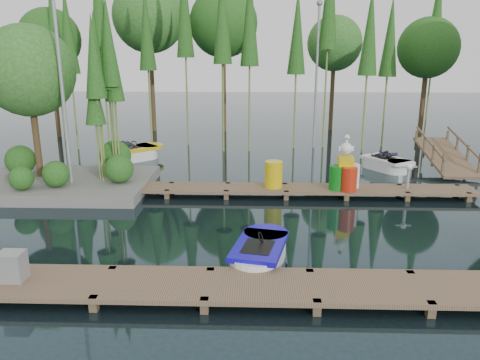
{
  "coord_description": "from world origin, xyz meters",
  "views": [
    {
      "loc": [
        0.94,
        -13.1,
        4.87
      ],
      "look_at": [
        0.5,
        0.5,
        1.1
      ],
      "focal_mm": 35.0,
      "sensor_mm": 36.0,
      "label": 1
    }
  ],
  "objects_px": {
    "yellow_barrel": "(274,174)",
    "drum_cluster": "(346,173)",
    "boat_yellow_far": "(132,153)",
    "boat_blue": "(260,254)",
    "island": "(50,100)",
    "utility_cabinet": "(12,266)"
  },
  "relations": [
    {
      "from": "boat_blue",
      "to": "utility_cabinet",
      "type": "relative_size",
      "value": 4.26
    },
    {
      "from": "utility_cabinet",
      "to": "yellow_barrel",
      "type": "height_order",
      "value": "yellow_barrel"
    },
    {
      "from": "island",
      "to": "yellow_barrel",
      "type": "xyz_separation_m",
      "value": [
        7.89,
        -0.79,
        -2.42
      ]
    },
    {
      "from": "boat_yellow_far",
      "to": "drum_cluster",
      "type": "xyz_separation_m",
      "value": [
        8.75,
        -5.45,
        0.55
      ]
    },
    {
      "from": "boat_yellow_far",
      "to": "drum_cluster",
      "type": "relative_size",
      "value": 1.59
    },
    {
      "from": "island",
      "to": "yellow_barrel",
      "type": "distance_m",
      "value": 8.3
    },
    {
      "from": "utility_cabinet",
      "to": "yellow_barrel",
      "type": "xyz_separation_m",
      "value": [
        5.61,
        7.0,
        0.15
      ]
    },
    {
      "from": "utility_cabinet",
      "to": "yellow_barrel",
      "type": "bearing_deg",
      "value": 51.28
    },
    {
      "from": "boat_yellow_far",
      "to": "yellow_barrel",
      "type": "bearing_deg",
      "value": -61.98
    },
    {
      "from": "boat_yellow_far",
      "to": "utility_cabinet",
      "type": "bearing_deg",
      "value": -108.71
    },
    {
      "from": "yellow_barrel",
      "to": "drum_cluster",
      "type": "distance_m",
      "value": 2.45
    },
    {
      "from": "boat_yellow_far",
      "to": "yellow_barrel",
      "type": "height_order",
      "value": "boat_yellow_far"
    },
    {
      "from": "island",
      "to": "boat_blue",
      "type": "distance_m",
      "value": 10.07
    },
    {
      "from": "boat_blue",
      "to": "yellow_barrel",
      "type": "relative_size",
      "value": 2.85
    },
    {
      "from": "boat_yellow_far",
      "to": "yellow_barrel",
      "type": "xyz_separation_m",
      "value": [
        6.3,
        -5.3,
        0.46
      ]
    },
    {
      "from": "island",
      "to": "utility_cabinet",
      "type": "bearing_deg",
      "value": -73.67
    },
    {
      "from": "island",
      "to": "yellow_barrel",
      "type": "bearing_deg",
      "value": -5.72
    },
    {
      "from": "utility_cabinet",
      "to": "drum_cluster",
      "type": "xyz_separation_m",
      "value": [
        8.05,
        6.85,
        0.24
      ]
    },
    {
      "from": "boat_blue",
      "to": "boat_yellow_far",
      "type": "bearing_deg",
      "value": 130.59
    },
    {
      "from": "boat_blue",
      "to": "yellow_barrel",
      "type": "bearing_deg",
      "value": 96.74
    },
    {
      "from": "island",
      "to": "boat_yellow_far",
      "type": "relative_size",
      "value": 2.27
    },
    {
      "from": "island",
      "to": "boat_blue",
      "type": "bearing_deg",
      "value": -40.02
    }
  ]
}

